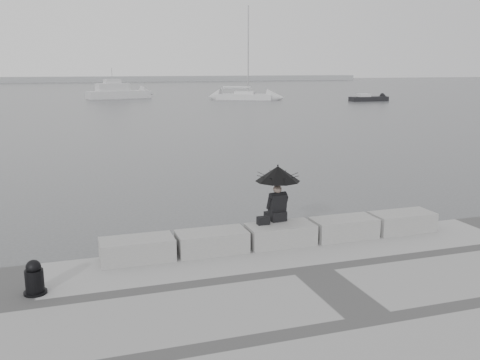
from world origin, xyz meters
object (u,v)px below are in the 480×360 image
object	(u,v)px
mooring_bollard	(34,280)
small_motorboat	(369,99)
sailboat_right	(245,96)
motor_cruiser	(119,92)
seated_person	(278,181)

from	to	relation	value
mooring_bollard	small_motorboat	world-z (taller)	mooring_bollard
sailboat_right	motor_cruiser	xyz separation A→B (m)	(-16.62, 8.90, 0.37)
small_motorboat	motor_cruiser	bearing A→B (deg)	150.90
sailboat_right	small_motorboat	distance (m)	17.15
sailboat_right	motor_cruiser	distance (m)	18.86
motor_cruiser	small_motorboat	size ratio (longest dim) A/B	1.73
seated_person	mooring_bollard	distance (m)	5.85
seated_person	small_motorboat	distance (m)	63.28
seated_person	motor_cruiser	distance (m)	69.74
seated_person	mooring_bollard	bearing A→B (deg)	-170.37
seated_person	mooring_bollard	world-z (taller)	seated_person
seated_person	small_motorboat	size ratio (longest dim) A/B	0.26
small_motorboat	sailboat_right	bearing A→B (deg)	151.04
motor_cruiser	small_motorboat	xyz separation A→B (m)	(31.78, -16.93, -0.57)
seated_person	sailboat_right	size ratio (longest dim) A/B	0.11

